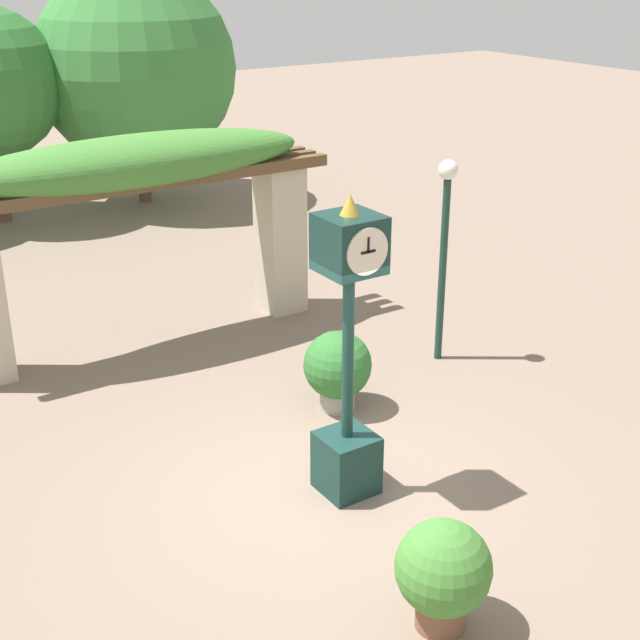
{
  "coord_description": "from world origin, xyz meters",
  "views": [
    {
      "loc": [
        -4.31,
        -6.59,
        5.24
      ],
      "look_at": [
        0.22,
        0.35,
        1.74
      ],
      "focal_mm": 50.0,
      "sensor_mm": 36.0,
      "label": 1
    }
  ],
  "objects_px": {
    "potted_plant_near_right": "(338,367)",
    "lamp_post": "(445,232)",
    "pedestal_clock": "(348,360)",
    "potted_plant_near_left": "(443,572)"
  },
  "relations": [
    {
      "from": "potted_plant_near_right",
      "to": "lamp_post",
      "type": "relative_size",
      "value": 0.36
    },
    {
      "from": "pedestal_clock",
      "to": "potted_plant_near_right",
      "type": "distance_m",
      "value": 2.0
    },
    {
      "from": "pedestal_clock",
      "to": "lamp_post",
      "type": "xyz_separation_m",
      "value": [
        2.87,
        1.94,
        0.32
      ]
    },
    {
      "from": "potted_plant_near_left",
      "to": "lamp_post",
      "type": "relative_size",
      "value": 0.36
    },
    {
      "from": "potted_plant_near_right",
      "to": "pedestal_clock",
      "type": "bearing_deg",
      "value": -121.11
    },
    {
      "from": "pedestal_clock",
      "to": "potted_plant_near_left",
      "type": "bearing_deg",
      "value": -103.39
    },
    {
      "from": "potted_plant_near_left",
      "to": "pedestal_clock",
      "type": "bearing_deg",
      "value": 76.61
    },
    {
      "from": "potted_plant_near_right",
      "to": "lamp_post",
      "type": "bearing_deg",
      "value": 12.29
    },
    {
      "from": "pedestal_clock",
      "to": "lamp_post",
      "type": "distance_m",
      "value": 3.48
    },
    {
      "from": "potted_plant_near_left",
      "to": "potted_plant_near_right",
      "type": "xyz_separation_m",
      "value": [
        1.41,
        3.6,
        -0.0
      ]
    }
  ]
}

